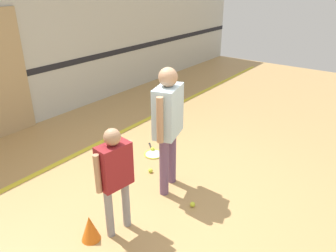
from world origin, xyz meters
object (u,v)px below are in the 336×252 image
tennis_ball_by_spare_racket (153,149)px  tennis_ball_stray_left (151,171)px  training_cone (90,228)px  person_instructor (168,118)px  racket_spare_on_floor (154,154)px  tennis_ball_near_instructor (193,204)px  person_student_left (115,171)px

tennis_ball_by_spare_racket → tennis_ball_stray_left: 0.67m
tennis_ball_stray_left → training_cone: bearing=-167.0°
person_instructor → racket_spare_on_floor: bearing=34.4°
racket_spare_on_floor → training_cone: 2.01m
racket_spare_on_floor → tennis_ball_near_instructor: 1.46m
tennis_ball_near_instructor → tennis_ball_by_spare_racket: (0.83, 1.33, 0.00)m
racket_spare_on_floor → tennis_ball_stray_left: (-0.46, -0.31, 0.02)m
racket_spare_on_floor → tennis_ball_by_spare_racket: size_ratio=8.05×
racket_spare_on_floor → person_student_left: bearing=156.0°
person_student_left → training_cone: person_student_left is taller
person_instructor → tennis_ball_stray_left: person_instructor is taller
person_student_left → tennis_ball_near_instructor: size_ratio=19.38×
racket_spare_on_floor → tennis_ball_by_spare_racket: (0.08, 0.08, 0.02)m
person_instructor → tennis_ball_stray_left: bearing=55.2°
person_student_left → racket_spare_on_floor: bearing=33.9°
person_instructor → tennis_ball_stray_left: size_ratio=25.52×
tennis_ball_near_instructor → tennis_ball_stray_left: 0.98m
person_instructor → racket_spare_on_floor: size_ratio=3.17×
tennis_ball_near_instructor → tennis_ball_by_spare_racket: 1.57m
person_student_left → tennis_ball_near_instructor: bearing=-20.2°
person_instructor → tennis_ball_by_spare_racket: bearing=33.9°
tennis_ball_stray_left → racket_spare_on_floor: bearing=34.5°
person_student_left → training_cone: bearing=161.1°
tennis_ball_by_spare_racket → person_student_left: bearing=-152.6°
racket_spare_on_floor → training_cone: size_ratio=1.74×
person_student_left → tennis_ball_stray_left: bearing=30.3°
person_instructor → person_student_left: size_ratio=1.32×
person_student_left → training_cone: (-0.29, 0.15, -0.64)m
person_student_left → racket_spare_on_floor: person_student_left is taller
tennis_ball_near_instructor → person_instructor: bearing=72.5°
tennis_ball_stray_left → person_instructor: bearing=-108.1°
tennis_ball_near_instructor → tennis_ball_stray_left: bearing=72.2°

